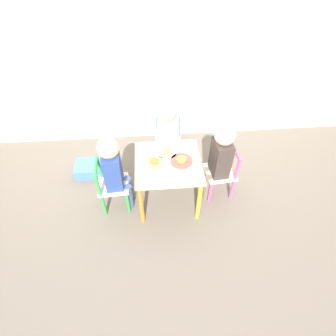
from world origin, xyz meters
TOP-DOWN VIEW (x-y plane):
  - ground_plane at (0.00, 0.00)m, footprint 6.00×6.00m
  - house_wall at (0.00, 1.00)m, footprint 6.00×0.06m
  - kids_table at (0.00, 0.00)m, footprint 0.55×0.55m
  - chair_green at (-0.50, -0.03)m, footprint 0.27×0.27m
  - chair_blue at (0.04, 0.50)m, footprint 0.28×0.28m
  - chair_pink at (0.50, 0.05)m, footprint 0.28×0.28m
  - child_left at (-0.44, -0.02)m, footprint 0.22×0.21m
  - child_back at (0.04, 0.44)m, footprint 0.21×0.22m
  - child_right at (0.44, 0.04)m, footprint 0.23×0.21m
  - plate_left at (-0.11, 0.00)m, footprint 0.17×0.17m
  - plate_back at (0.00, 0.11)m, footprint 0.18×0.18m
  - plate_right at (0.11, 0.00)m, footprint 0.19×0.19m
  - storage_bin at (-0.78, 0.40)m, footprint 0.29×0.23m

SIDE VIEW (x-z plane):
  - ground_plane at x=0.00m, z-range 0.00..0.00m
  - storage_bin at x=-0.78m, z-range 0.00..0.12m
  - chair_green at x=-0.50m, z-range -0.01..0.51m
  - chair_blue at x=0.04m, z-range -0.01..0.51m
  - chair_pink at x=0.50m, z-range -0.01..0.51m
  - kids_table at x=0.00m, z-range 0.16..0.64m
  - child_back at x=0.04m, z-range 0.07..0.80m
  - child_left at x=-0.44m, z-range 0.08..0.86m
  - child_right at x=0.44m, z-range 0.08..0.87m
  - plate_right at x=0.11m, z-range 0.47..0.50m
  - plate_back at x=0.00m, z-range 0.47..0.50m
  - plate_left at x=-0.11m, z-range 0.47..0.50m
  - house_wall at x=0.00m, z-range 0.00..2.60m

